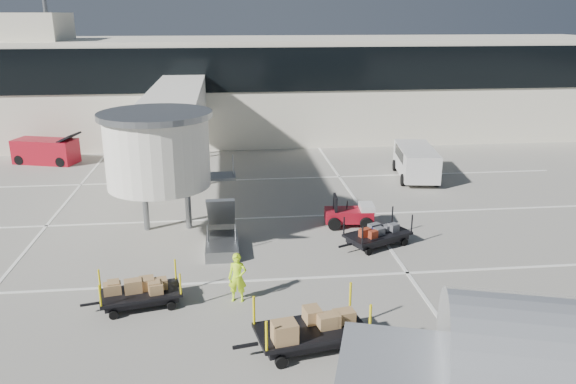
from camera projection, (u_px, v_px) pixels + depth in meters
name	position (u px, v px, depth m)	size (l,w,h in m)	color
ground	(261.00, 306.00, 20.00)	(140.00, 140.00, 0.00)	#A5A293
lane_markings	(237.00, 216.00, 28.77)	(40.00, 30.00, 0.02)	white
terminal	(234.00, 86.00, 47.07)	(64.00, 12.11, 15.20)	silver
jet_bridge	(171.00, 125.00, 29.90)	(5.70, 20.40, 6.03)	white
baggage_tug	(350.00, 215.00, 27.44)	(2.44, 1.66, 1.54)	maroon
suitcase_cart	(378.00, 235.00, 25.09)	(3.58, 2.54, 1.41)	black
box_cart_near	(315.00, 328.00, 17.42)	(4.26, 2.29, 1.63)	black
box_cart_far	(142.00, 292.00, 19.88)	(3.51, 1.96, 1.35)	black
ground_worker	(237.00, 278.00, 20.10)	(0.67, 0.44, 1.84)	#C3FB1A
minivan	(416.00, 159.00, 35.32)	(2.87, 5.39, 1.95)	silver
belt_loader	(46.00, 151.00, 38.87)	(4.81, 2.90, 2.18)	maroon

